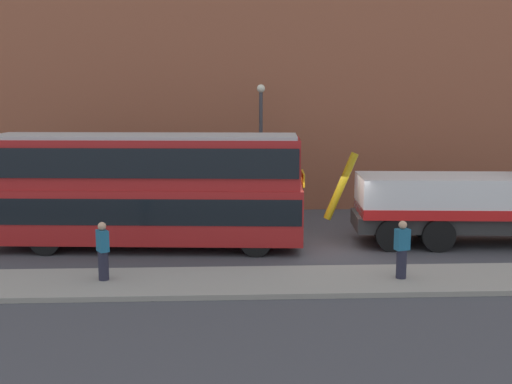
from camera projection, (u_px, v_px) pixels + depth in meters
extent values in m
plane|color=#424247|center=(329.00, 248.00, 22.81)|extent=(120.00, 120.00, 0.00)
cube|color=gray|center=(352.00, 280.00, 18.66)|extent=(60.00, 2.80, 0.15)
cube|color=#935138|center=(305.00, 37.00, 29.43)|extent=(60.00, 1.20, 16.00)
cube|color=#2D2D2D|center=(478.00, 221.00, 23.22)|extent=(9.14, 2.87, 0.55)
cube|color=silver|center=(443.00, 195.00, 23.10)|extent=(6.27, 3.04, 1.40)
cube|color=red|center=(443.00, 209.00, 23.18)|extent=(6.28, 3.09, 0.36)
cylinder|color=#B79914|center=(341.00, 186.00, 23.15)|extent=(1.25, 0.37, 2.52)
cylinder|color=black|center=(424.00, 222.00, 24.40)|extent=(1.18, 0.42, 1.16)
cylinder|color=black|center=(438.00, 235.00, 22.21)|extent=(1.18, 0.42, 1.16)
cylinder|color=black|center=(382.00, 222.00, 24.45)|extent=(1.18, 0.42, 1.16)
cylinder|color=black|center=(392.00, 235.00, 22.25)|extent=(1.18, 0.42, 1.16)
cube|color=#AD1E1E|center=(147.00, 213.00, 22.60)|extent=(11.15, 3.30, 1.90)
cube|color=#AD1E1E|center=(146.00, 162.00, 22.31)|extent=(10.93, 3.19, 1.70)
cube|color=black|center=(147.00, 206.00, 22.56)|extent=(11.05, 3.34, 0.90)
cube|color=black|center=(146.00, 159.00, 22.30)|extent=(10.83, 3.33, 1.00)
cube|color=#B2B2B2|center=(145.00, 136.00, 22.17)|extent=(10.70, 3.07, 0.12)
cube|color=yellow|center=(303.00, 178.00, 22.25)|extent=(0.17, 1.50, 0.44)
cylinder|color=black|center=(257.00, 228.00, 23.68)|extent=(1.06, 0.38, 1.04)
cylinder|color=black|center=(256.00, 242.00, 21.55)|extent=(1.06, 0.38, 1.04)
cylinder|color=black|center=(66.00, 227.00, 23.88)|extent=(1.06, 0.38, 1.04)
cylinder|color=black|center=(45.00, 240.00, 21.75)|extent=(1.06, 0.38, 1.04)
cylinder|color=#232333|center=(103.00, 266.00, 18.40)|extent=(0.41, 0.41, 0.85)
cube|color=#1E6084|center=(103.00, 241.00, 18.28)|extent=(0.43, 0.48, 0.62)
sphere|color=tan|center=(102.00, 226.00, 18.21)|extent=(0.24, 0.24, 0.24)
cylinder|color=#232333|center=(401.00, 264.00, 18.57)|extent=(0.38, 0.38, 0.85)
cube|color=#1E6084|center=(402.00, 239.00, 18.46)|extent=(0.46, 0.37, 0.62)
sphere|color=tan|center=(403.00, 225.00, 18.39)|extent=(0.24, 0.24, 0.24)
cylinder|color=#38383D|center=(261.00, 155.00, 27.99)|extent=(0.16, 0.16, 5.50)
sphere|color=#EAE5C6|center=(261.00, 89.00, 27.53)|extent=(0.36, 0.36, 0.36)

